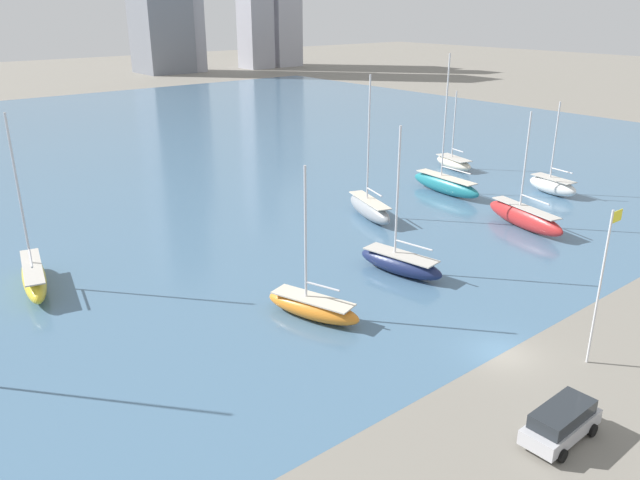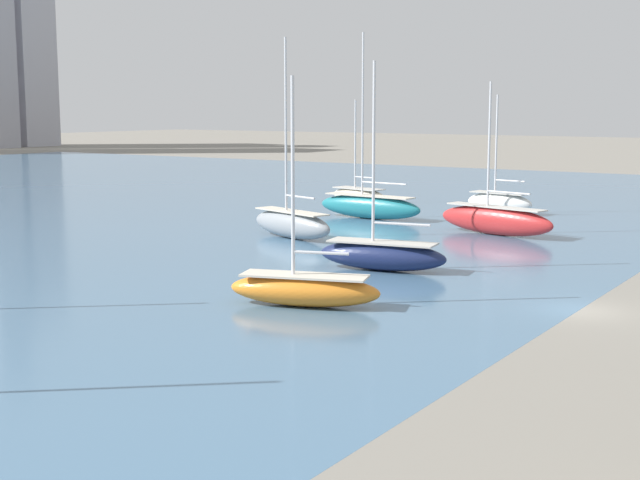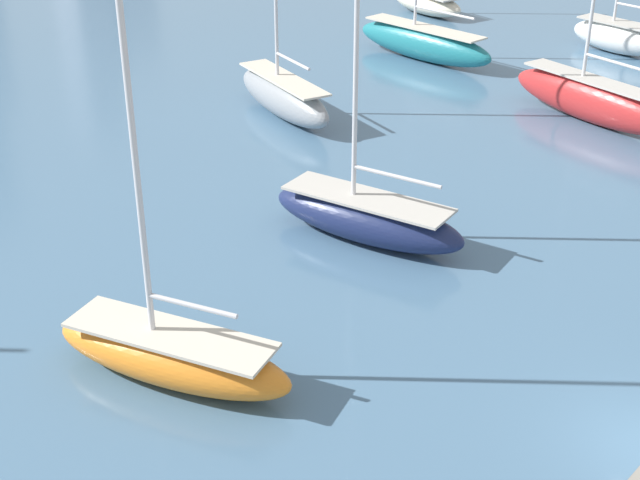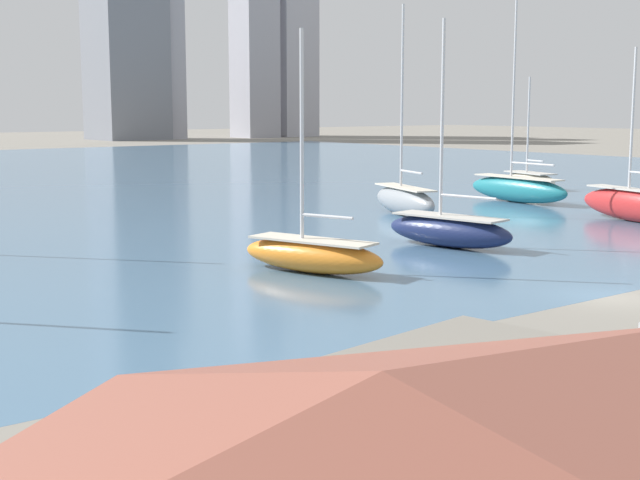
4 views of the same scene
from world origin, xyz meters
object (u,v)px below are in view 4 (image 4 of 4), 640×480
at_px(sailboat_navy, 449,229).
at_px(sailboat_orange, 312,254).
at_px(sailboat_gray, 405,199).
at_px(sailboat_teal, 518,188).
at_px(sailboat_red, 636,204).
at_px(sailboat_cream, 530,180).

distance_m(sailboat_navy, sailboat_orange, 10.55).
xyz_separation_m(sailboat_gray, sailboat_teal, (13.19, 0.97, 0.01)).
bearing_deg(sailboat_red, sailboat_gray, 143.06).
relative_size(sailboat_gray, sailboat_teal, 0.92).
bearing_deg(sailboat_teal, sailboat_orange, -150.88).
distance_m(sailboat_gray, sailboat_teal, 13.22).
bearing_deg(sailboat_red, sailboat_orange, -163.37).
bearing_deg(sailboat_red, sailboat_navy, -166.40).
distance_m(sailboat_navy, sailboat_cream, 36.85).
relative_size(sailboat_gray, sailboat_cream, 1.41).
xyz_separation_m(sailboat_navy, sailboat_red, (17.63, 0.01, 0.20)).
relative_size(sailboat_navy, sailboat_red, 1.07).
xyz_separation_m(sailboat_orange, sailboat_red, (28.07, 1.50, 0.29)).
height_order(sailboat_teal, sailboat_cream, sailboat_teal).
bearing_deg(sailboat_red, sailboat_teal, 88.87).
bearing_deg(sailboat_orange, sailboat_navy, -10.01).
xyz_separation_m(sailboat_navy, sailboat_orange, (-10.45, -1.49, -0.08)).
xyz_separation_m(sailboat_gray, sailboat_orange, (-18.26, -13.41, -0.26)).
distance_m(sailboat_teal, sailboat_red, 13.31).
xyz_separation_m(sailboat_red, sailboat_cream, (13.41, 19.85, -0.29)).
bearing_deg(sailboat_navy, sailboat_gray, 47.37).
bearing_deg(sailboat_orange, sailboat_red, -15.07).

